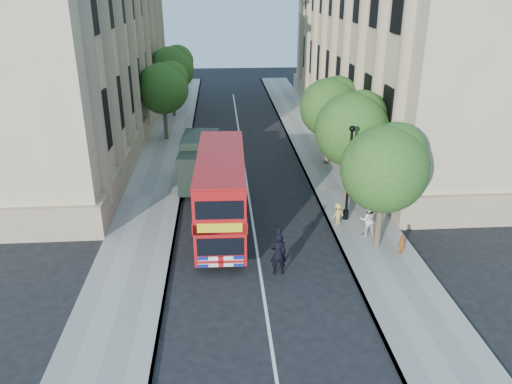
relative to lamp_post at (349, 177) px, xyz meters
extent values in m
plane|color=black|center=(-5.00, -6.00, -2.51)|extent=(120.00, 120.00, 0.00)
cube|color=gray|center=(0.75, 4.00, -2.45)|extent=(3.50, 80.00, 0.12)
cube|color=gray|center=(-10.75, 4.00, -2.45)|extent=(3.50, 80.00, 0.12)
cube|color=tan|center=(8.80, 18.00, 6.49)|extent=(12.00, 38.00, 18.00)
cube|color=tan|center=(-18.80, 18.00, 6.49)|extent=(12.00, 38.00, 18.00)
cylinder|color=#473828|center=(0.80, -3.00, -1.08)|extent=(0.32, 0.32, 2.86)
sphere|color=#164316|center=(0.80, -3.00, 1.52)|extent=(4.00, 4.00, 4.00)
sphere|color=#164316|center=(1.40, -2.60, 2.17)|extent=(2.80, 2.80, 2.80)
sphere|color=#164316|center=(0.30, -3.30, 2.04)|extent=(2.60, 2.60, 2.60)
cylinder|color=#473828|center=(0.80, 3.00, -1.01)|extent=(0.32, 0.32, 2.99)
sphere|color=#164316|center=(0.80, 3.00, 1.71)|extent=(4.20, 4.20, 4.20)
sphere|color=#164316|center=(1.40, 3.40, 2.39)|extent=(2.94, 2.94, 2.94)
sphere|color=#164316|center=(0.30, 2.70, 2.25)|extent=(2.73, 2.73, 2.73)
cylinder|color=#473828|center=(0.80, 9.00, -1.06)|extent=(0.32, 0.32, 2.90)
sphere|color=#164316|center=(0.80, 9.00, 1.58)|extent=(4.00, 4.00, 4.00)
sphere|color=#164316|center=(1.40, 9.40, 2.24)|extent=(2.80, 2.80, 2.80)
sphere|color=#164316|center=(0.30, 8.70, 2.11)|extent=(2.60, 2.60, 2.60)
cylinder|color=#473828|center=(-11.00, 16.00, -1.01)|extent=(0.32, 0.32, 2.99)
sphere|color=#164316|center=(-11.00, 16.00, 1.71)|extent=(4.00, 4.00, 4.00)
sphere|color=#164316|center=(-10.40, 16.40, 2.39)|extent=(2.80, 2.80, 2.80)
sphere|color=#164316|center=(-11.50, 15.70, 2.25)|extent=(2.60, 2.60, 2.60)
cylinder|color=#473828|center=(-11.00, 24.00, -0.93)|extent=(0.32, 0.32, 3.17)
sphere|color=#164316|center=(-11.00, 24.00, 1.95)|extent=(4.20, 4.20, 4.20)
sphere|color=#164316|center=(-10.40, 24.40, 2.67)|extent=(2.94, 2.94, 2.94)
sphere|color=#164316|center=(-11.50, 23.70, 2.53)|extent=(2.73, 2.73, 2.73)
cylinder|color=black|center=(0.00, 0.00, -2.14)|extent=(0.30, 0.30, 0.50)
cylinder|color=black|center=(0.00, 0.00, 0.11)|extent=(0.14, 0.14, 5.00)
sphere|color=black|center=(0.00, 0.00, 2.61)|extent=(0.32, 0.32, 0.32)
cube|color=#A10B0D|center=(-6.62, -0.64, -0.30)|extent=(2.48, 8.70, 3.60)
cube|color=black|center=(-6.62, -0.64, -1.10)|extent=(2.52, 8.16, 0.82)
cube|color=black|center=(-6.62, -0.64, 0.63)|extent=(2.52, 8.16, 0.82)
cube|color=yellow|center=(-6.72, -4.96, -0.19)|extent=(1.91, 0.12, 0.41)
cylinder|color=black|center=(-7.72, -3.67, -2.05)|extent=(0.28, 0.92, 0.91)
cylinder|color=black|center=(-5.67, -3.71, -2.05)|extent=(0.28, 0.92, 0.91)
cylinder|color=black|center=(-7.58, 2.25, -2.05)|extent=(0.28, 0.92, 0.91)
cylinder|color=black|center=(-5.53, 2.20, -2.05)|extent=(0.28, 0.92, 0.91)
cube|color=black|center=(-8.01, 4.07, -1.03)|extent=(2.31, 2.10, 2.30)
cube|color=black|center=(-8.06, 3.14, -0.76)|extent=(1.97, 0.22, 0.77)
cube|color=black|center=(-7.86, 6.48, -0.81)|extent=(2.40, 3.63, 2.74)
cube|color=black|center=(-7.90, 5.82, -2.13)|extent=(2.28, 5.37, 0.27)
cylinder|color=black|center=(-9.00, 4.02, -2.07)|extent=(0.29, 0.89, 0.88)
cylinder|color=black|center=(-7.03, 3.91, -2.07)|extent=(0.29, 0.89, 0.88)
cylinder|color=black|center=(-8.78, 7.63, -2.07)|extent=(0.29, 0.89, 0.88)
cylinder|color=black|center=(-6.81, 7.51, -2.07)|extent=(0.29, 0.89, 0.88)
imported|color=black|center=(-4.23, -5.00, -1.52)|extent=(0.76, 0.54, 1.98)
imported|color=beige|center=(0.60, -1.94, -1.52)|extent=(0.89, 0.72, 1.74)
imported|color=orange|center=(1.69, -3.89, -1.89)|extent=(0.63, 0.48, 0.99)
imported|color=gold|center=(-0.60, -0.63, -1.79)|extent=(0.90, 0.75, 1.20)
camera|label=1|loc=(-6.57, -23.80, 9.25)|focal=35.00mm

